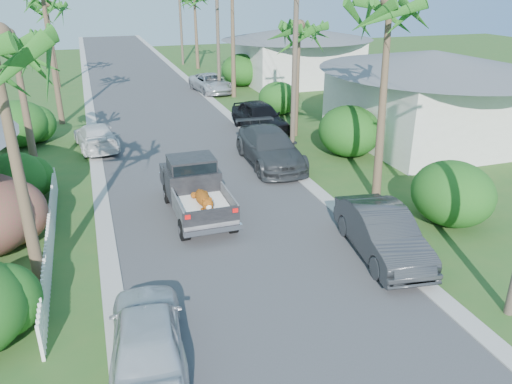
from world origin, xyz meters
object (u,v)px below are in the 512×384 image
object	(u,v)px
parked_car_rf	(260,117)
utility_pole_b	(295,58)
parked_car_rd	(211,83)
palm_l_d	(46,4)
utility_pole_d	(181,18)
palm_r_b	(298,26)
parked_car_ln	(147,334)
parked_car_rn	(382,233)
parked_car_lf	(96,137)
utility_pole_c	(218,31)
palm_l_b	(12,36)
house_right_far	(297,57)
house_right_near	(428,100)
parked_car_rm	(270,148)
palm_r_a	(393,2)
pickup_truck	(194,186)

from	to	relation	value
parked_car_rf	utility_pole_b	xyz separation A→B (m)	(0.60, -3.52, 3.75)
parked_car_rd	palm_l_d	distance (m)	14.09
parked_car_rd	utility_pole_d	world-z (taller)	utility_pole_d
palm_l_d	palm_r_b	xyz separation A→B (m)	(13.10, -19.00, -0.49)
parked_car_ln	palm_l_d	xyz separation A→B (m)	(-2.84, 34.71, 5.74)
parked_car_rf	parked_car_rn	bearing A→B (deg)	-98.47
parked_car_rn	parked_car_lf	bearing A→B (deg)	127.63
parked_car_lf	utility_pole_c	size ratio (longest dim) A/B	0.50
palm_l_b	palm_r_b	xyz separation A→B (m)	(13.40, 3.00, -0.20)
parked_car_ln	palm_l_b	bearing A→B (deg)	-70.32
utility_pole_d	utility_pole_b	bearing A→B (deg)	-90.00
palm_l_b	house_right_far	size ratio (longest dim) A/B	0.82
utility_pole_b	house_right_far	bearing A→B (deg)	66.48
parked_car_rf	palm_l_d	xyz separation A→B (m)	(-11.50, 17.48, 5.59)
parked_car_rf	parked_car_rd	xyz separation A→B (m)	(0.00, 11.71, -0.16)
parked_car_rf	house_right_near	size ratio (longest dim) A/B	0.56
palm_l_d	palm_r_b	world-z (taller)	palm_l_d
parked_car_rm	parked_car_ln	world-z (taller)	parked_car_rm
parked_car_rf	palm_l_d	size ratio (longest dim) A/B	0.65
house_right_near	palm_r_b	bearing A→B (deg)	154.89
utility_pole_d	parked_car_rn	bearing A→B (deg)	-92.20
palm_r_b	house_right_far	bearing A→B (deg)	66.89
palm_r_b	parked_car_rf	bearing A→B (deg)	136.42
parked_car_lf	palm_l_d	bearing A→B (deg)	-89.82
palm_l_d	house_right_far	world-z (taller)	palm_l_d
palm_l_d	palm_r_a	size ratio (longest dim) A/B	0.89
pickup_truck	palm_r_a	bearing A→B (deg)	-7.86
pickup_truck	house_right_near	size ratio (longest dim) A/B	0.57
utility_pole_d	parked_car_rd	bearing A→B (deg)	-92.33
palm_l_b	parked_car_rm	bearing A→B (deg)	-5.55
parked_car_lf	palm_l_b	world-z (taller)	palm_l_b
palm_l_b	house_right_near	world-z (taller)	palm_l_b
parked_car_lf	palm_r_a	size ratio (longest dim) A/B	0.52
house_right_far	utility_pole_d	bearing A→B (deg)	119.65
parked_car_rn	utility_pole_c	size ratio (longest dim) A/B	0.52
parked_car_lf	house_right_near	size ratio (longest dim) A/B	0.50
parked_car_lf	house_right_near	distance (m)	17.71
parked_car_rn	palm_r_a	world-z (taller)	palm_r_a
pickup_truck	parked_car_rm	world-z (taller)	pickup_truck
parked_car_rf	house_right_near	bearing A→B (deg)	-34.13
parked_car_rm	utility_pole_d	xyz separation A→B (m)	(2.00, 32.01, 3.78)
palm_l_b	house_right_far	bearing A→B (deg)	42.27
parked_car_rn	parked_car_ln	xyz separation A→B (m)	(-7.68, -2.49, -0.07)
palm_l_b	utility_pole_d	world-z (taller)	utility_pole_d
parked_car_rf	parked_car_ln	world-z (taller)	parked_car_rf
parked_car_rd	house_right_near	size ratio (longest dim) A/B	0.56
utility_pole_c	palm_r_b	bearing A→B (deg)	-85.60
utility_pole_b	parked_car_rd	bearing A→B (deg)	92.26
parked_car_lf	palm_l_b	xyz separation A→B (m)	(-2.64, -4.11, 5.49)
parked_car_rm	utility_pole_c	bearing A→B (deg)	85.70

